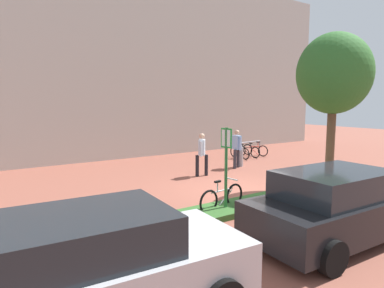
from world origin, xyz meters
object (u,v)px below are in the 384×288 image
object	(u,v)px
parking_sign_post	(226,157)
bike_at_sign	(222,198)
person_casual_tan	(202,152)
car_silver_sedan	(90,270)
tree_sidewalk	(334,75)
person_shirt_white	(237,146)
car_black_suv	(338,206)
bike_rack_cluster	(248,151)
bollard_steel	(241,157)

from	to	relation	value
parking_sign_post	bike_at_sign	size ratio (longest dim) A/B	1.37
parking_sign_post	person_casual_tan	world-z (taller)	parking_sign_post
parking_sign_post	car_silver_sedan	bearing A→B (deg)	-150.24
tree_sidewalk	person_casual_tan	bearing A→B (deg)	120.22
parking_sign_post	person_shirt_white	xyz separation A→B (m)	(4.37, 4.51, -0.53)
bike_at_sign	person_shirt_white	distance (m)	6.10
parking_sign_post	car_silver_sedan	world-z (taller)	parking_sign_post
person_casual_tan	parking_sign_post	bearing A→B (deg)	-117.62
parking_sign_post	car_silver_sedan	distance (m)	5.16
person_casual_tan	car_black_suv	distance (m)	6.93
bike_rack_cluster	person_shirt_white	distance (m)	3.28
bike_rack_cluster	person_shirt_white	size ratio (longest dim) A/B	1.22
bollard_steel	car_black_suv	size ratio (longest dim) A/B	0.21
tree_sidewalk	bollard_steel	distance (m)	5.81
bike_at_sign	person_casual_tan	size ratio (longest dim) A/B	0.97
parking_sign_post	bike_rack_cluster	distance (m)	9.54
person_casual_tan	car_black_suv	xyz separation A→B (m)	(-1.30, -6.80, -0.23)
car_black_suv	bike_rack_cluster	bearing A→B (deg)	56.59
car_silver_sedan	car_black_suv	distance (m)	5.26
bollard_steel	bike_at_sign	bearing A→B (deg)	-136.88
person_casual_tan	person_shirt_white	bearing A→B (deg)	11.32
bollard_steel	person_shirt_white	bearing A→B (deg)	-160.62
person_shirt_white	person_casual_tan	xyz separation A→B (m)	(-2.24, -0.45, 0.00)
bike_rack_cluster	person_casual_tan	world-z (taller)	person_casual_tan
bike_at_sign	car_black_suv	bearing A→B (deg)	-75.68
bike_rack_cluster	tree_sidewalk	bearing A→B (deg)	-110.19
bike_at_sign	person_shirt_white	world-z (taller)	person_shirt_white
tree_sidewalk	bike_rack_cluster	xyz separation A→B (m)	(2.40, 6.52, -3.50)
tree_sidewalk	parking_sign_post	world-z (taller)	tree_sidewalk
bike_at_sign	bollard_steel	bearing A→B (deg)	43.12
bollard_steel	person_casual_tan	xyz separation A→B (m)	(-2.67, -0.60, 0.53)
bike_at_sign	bollard_steel	xyz separation A→B (m)	(4.73, 4.43, 0.10)
parking_sign_post	bollard_steel	bearing A→B (deg)	44.18
tree_sidewalk	bike_rack_cluster	world-z (taller)	tree_sidewalk
parking_sign_post	car_black_suv	bearing A→B (deg)	-73.27
person_casual_tan	car_silver_sedan	world-z (taller)	person_casual_tan
parking_sign_post	car_silver_sedan	xyz separation A→B (m)	(-4.43, -2.53, -0.75)
person_casual_tan	car_silver_sedan	bearing A→B (deg)	-134.84
bike_rack_cluster	person_casual_tan	bearing A→B (deg)	-153.18
bike_rack_cluster	person_casual_tan	size ratio (longest dim) A/B	1.22
bike_at_sign	bike_rack_cluster	world-z (taller)	bike_at_sign
bike_rack_cluster	person_casual_tan	distance (m)	5.40
bike_at_sign	car_black_suv	xyz separation A→B (m)	(0.76, -2.97, 0.41)
bike_rack_cluster	car_silver_sedan	bearing A→B (deg)	-141.53
tree_sidewalk	bike_rack_cluster	distance (m)	7.78
bike_rack_cluster	car_black_suv	size ratio (longest dim) A/B	0.48
bollard_steel	person_shirt_white	distance (m)	0.70
bollard_steel	car_black_suv	xyz separation A→B (m)	(-3.97, -7.40, 0.31)
bike_at_sign	person_casual_tan	xyz separation A→B (m)	(2.06, 3.83, 0.63)
bike_at_sign	parking_sign_post	bearing A→B (deg)	-105.93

